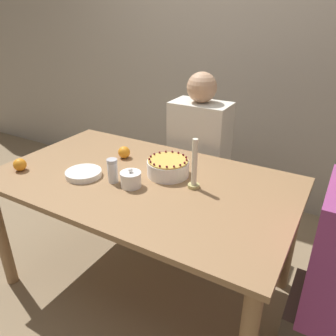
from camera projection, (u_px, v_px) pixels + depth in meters
ground_plane at (146, 282)px, 2.12m from camera, size 12.00×12.00×0.00m
wall_behind at (237, 50)px, 2.65m from camera, size 8.00×0.05×2.60m
dining_table at (143, 195)px, 1.83m from camera, size 1.64×0.96×0.76m
cake at (168, 167)px, 1.81m from camera, size 0.23×0.23×0.10m
sugar_bowl at (131, 179)px, 1.69m from camera, size 0.11×0.11×0.11m
sugar_shaker at (113, 171)px, 1.73m from camera, size 0.06×0.06×0.13m
plate_stack at (84, 174)px, 1.81m from camera, size 0.20×0.20×0.03m
candle at (194, 169)px, 1.65m from camera, size 0.06×0.06×0.27m
orange_fruit_0 at (124, 152)px, 2.03m from camera, size 0.07×0.07×0.07m
orange_fruit_1 at (20, 165)px, 1.86m from camera, size 0.07×0.07×0.07m
person_man_blue_shirt at (198, 169)px, 2.40m from camera, size 0.40×0.34×1.23m
person_woman_floral at (335, 293)px, 1.36m from camera, size 0.34×0.40×1.21m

